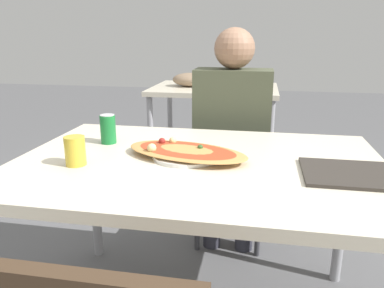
{
  "coord_description": "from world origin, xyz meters",
  "views": [
    {
      "loc": [
        0.22,
        -1.31,
        1.2
      ],
      "look_at": [
        -0.02,
        0.01,
        0.8
      ],
      "focal_mm": 35.0,
      "sensor_mm": 36.0,
      "label": 1
    }
  ],
  "objects_px": {
    "dining_table": "(198,176)",
    "soda_can": "(108,129)",
    "person_seated": "(232,123)",
    "drink_glass": "(75,151)",
    "chair_far_seated": "(232,155)",
    "pizza_main": "(186,152)"
  },
  "relations": [
    {
      "from": "dining_table",
      "to": "person_seated",
      "type": "bearing_deg",
      "value": 84.03
    },
    {
      "from": "soda_can",
      "to": "drink_glass",
      "type": "bearing_deg",
      "value": -91.14
    },
    {
      "from": "pizza_main",
      "to": "drink_glass",
      "type": "bearing_deg",
      "value": -157.16
    },
    {
      "from": "soda_can",
      "to": "drink_glass",
      "type": "height_order",
      "value": "soda_can"
    },
    {
      "from": "pizza_main",
      "to": "soda_can",
      "type": "height_order",
      "value": "soda_can"
    },
    {
      "from": "chair_far_seated",
      "to": "dining_table",
      "type": "bearing_deg",
      "value": 84.86
    },
    {
      "from": "person_seated",
      "to": "pizza_main",
      "type": "relative_size",
      "value": 2.3
    },
    {
      "from": "person_seated",
      "to": "soda_can",
      "type": "relative_size",
      "value": 9.83
    },
    {
      "from": "chair_far_seated",
      "to": "person_seated",
      "type": "bearing_deg",
      "value": 90.0
    },
    {
      "from": "dining_table",
      "to": "pizza_main",
      "type": "height_order",
      "value": "pizza_main"
    },
    {
      "from": "dining_table",
      "to": "drink_glass",
      "type": "height_order",
      "value": "drink_glass"
    },
    {
      "from": "person_seated",
      "to": "drink_glass",
      "type": "bearing_deg",
      "value": 58.71
    },
    {
      "from": "pizza_main",
      "to": "soda_can",
      "type": "distance_m",
      "value": 0.39
    },
    {
      "from": "dining_table",
      "to": "chair_far_seated",
      "type": "height_order",
      "value": "chair_far_seated"
    },
    {
      "from": "dining_table",
      "to": "person_seated",
      "type": "height_order",
      "value": "person_seated"
    },
    {
      "from": "dining_table",
      "to": "soda_can",
      "type": "distance_m",
      "value": 0.47
    },
    {
      "from": "chair_far_seated",
      "to": "person_seated",
      "type": "height_order",
      "value": "person_seated"
    },
    {
      "from": "chair_far_seated",
      "to": "pizza_main",
      "type": "distance_m",
      "value": 0.82
    },
    {
      "from": "person_seated",
      "to": "soda_can",
      "type": "height_order",
      "value": "person_seated"
    },
    {
      "from": "dining_table",
      "to": "drink_glass",
      "type": "relative_size",
      "value": 13.06
    },
    {
      "from": "dining_table",
      "to": "drink_glass",
      "type": "bearing_deg",
      "value": -163.09
    },
    {
      "from": "person_seated",
      "to": "drink_glass",
      "type": "xyz_separation_m",
      "value": [
        -0.5,
        -0.82,
        0.07
      ]
    }
  ]
}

